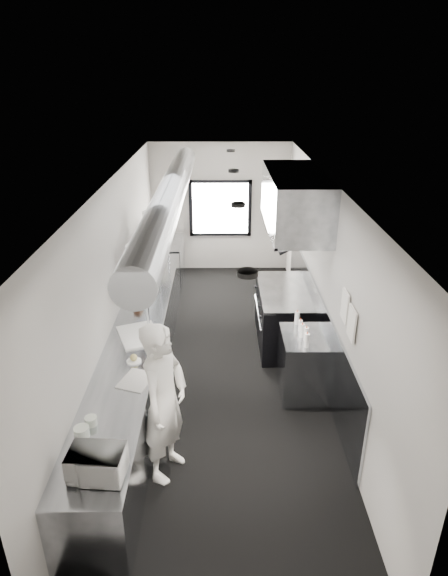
{
  "coord_description": "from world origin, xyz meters",
  "views": [
    {
      "loc": [
        -0.0,
        -6.3,
        4.14
      ],
      "look_at": [
        0.05,
        -0.2,
        1.39
      ],
      "focal_mm": 30.1,
      "sensor_mm": 36.0,
      "label": 1
    }
  ],
  "objects_px": {
    "deli_tub_b": "(91,421)",
    "prep_counter": "(139,357)",
    "exhaust_hood": "(295,201)",
    "line_cook": "(164,402)",
    "deli_tub_a": "(82,432)",
    "squeeze_bottle_d": "(300,326)",
    "microwave": "(97,464)",
    "plate_stack_c": "(144,236)",
    "squeeze_bottle_e": "(297,318)",
    "plate_stack_d": "(151,223)",
    "squeeze_bottle_b": "(306,334)",
    "far_work_table": "(166,262)",
    "small_plate": "(134,361)",
    "plate_stack_b": "(141,245)",
    "range": "(284,316)",
    "squeeze_bottle_a": "(307,340)",
    "plate_stack_a": "(135,255)",
    "squeeze_bottle_c": "(302,331)",
    "knife_block": "(137,295)",
    "pass_shelf": "(146,249)",
    "cutting_board": "(139,335)",
    "bottle_station": "(304,365)"
  },
  "relations": [
    {
      "from": "deli_tub_b",
      "to": "prep_counter",
      "type": "bearing_deg",
      "value": 85.56
    },
    {
      "from": "exhaust_hood",
      "to": "line_cook",
      "type": "xyz_separation_m",
      "value": [
        -1.7,
        -2.84,
        -1.46
      ]
    },
    {
      "from": "deli_tub_a",
      "to": "squeeze_bottle_d",
      "type": "relative_size",
      "value": 0.92
    },
    {
      "from": "prep_counter",
      "to": "microwave",
      "type": "distance_m",
      "value": 2.68
    },
    {
      "from": "plate_stack_c",
      "to": "squeeze_bottle_e",
      "type": "xyz_separation_m",
      "value": [
        2.29,
        -1.44,
        -0.73
      ]
    },
    {
      "from": "plate_stack_d",
      "to": "squeeze_bottle_b",
      "type": "bearing_deg",
      "value": -46.37
    },
    {
      "from": "line_cook",
      "to": "deli_tub_a",
      "type": "bearing_deg",
      "value": 144.47
    },
    {
      "from": "far_work_table",
      "to": "squeeze_bottle_e",
      "type": "bearing_deg",
      "value": -58.09
    },
    {
      "from": "small_plate",
      "to": "plate_stack_c",
      "type": "relative_size",
      "value": 0.59
    },
    {
      "from": "deli_tub_b",
      "to": "small_plate",
      "type": "bearing_deg",
      "value": 78.06
    },
    {
      "from": "deli_tub_a",
      "to": "plate_stack_b",
      "type": "distance_m",
      "value": 3.34
    },
    {
      "from": "exhaust_hood",
      "to": "range",
      "type": "relative_size",
      "value": 1.38
    },
    {
      "from": "squeeze_bottle_a",
      "to": "prep_counter",
      "type": "bearing_deg",
      "value": 168.14
    },
    {
      "from": "plate_stack_a",
      "to": "squeeze_bottle_e",
      "type": "distance_m",
      "value": 2.46
    },
    {
      "from": "squeeze_bottle_d",
      "to": "squeeze_bottle_e",
      "type": "height_order",
      "value": "squeeze_bottle_e"
    },
    {
      "from": "deli_tub_b",
      "to": "squeeze_bottle_e",
      "type": "height_order",
      "value": "squeeze_bottle_e"
    },
    {
      "from": "microwave",
      "to": "squeeze_bottle_c",
      "type": "bearing_deg",
      "value": 52.29
    },
    {
      "from": "knife_block",
      "to": "squeeze_bottle_e",
      "type": "bearing_deg",
      "value": -10.09
    },
    {
      "from": "deli_tub_a",
      "to": "deli_tub_b",
      "type": "height_order",
      "value": "deli_tub_a"
    },
    {
      "from": "pass_shelf",
      "to": "plate_stack_c",
      "type": "distance_m",
      "value": 0.21
    },
    {
      "from": "knife_block",
      "to": "plate_stack_b",
      "type": "xyz_separation_m",
      "value": [
        0.06,
        0.24,
        0.72
      ]
    },
    {
      "from": "squeeze_bottle_e",
      "to": "squeeze_bottle_b",
      "type": "bearing_deg",
      "value": -83.13
    },
    {
      "from": "prep_counter",
      "to": "squeeze_bottle_e",
      "type": "distance_m",
      "value": 2.28
    },
    {
      "from": "far_work_table",
      "to": "cutting_board",
      "type": "relative_size",
      "value": 1.81
    },
    {
      "from": "small_plate",
      "to": "squeeze_bottle_a",
      "type": "xyz_separation_m",
      "value": [
        2.16,
        0.33,
        0.09
      ]
    },
    {
      "from": "plate_stack_b",
      "to": "squeeze_bottle_c",
      "type": "bearing_deg",
      "value": -30.37
    },
    {
      "from": "small_plate",
      "to": "plate_stack_b",
      "type": "height_order",
      "value": "plate_stack_b"
    },
    {
      "from": "bottle_station",
      "to": "deli_tub_b",
      "type": "height_order",
      "value": "deli_tub_b"
    },
    {
      "from": "squeeze_bottle_c",
      "to": "squeeze_bottle_d",
      "type": "height_order",
      "value": "squeeze_bottle_c"
    },
    {
      "from": "prep_counter",
      "to": "squeeze_bottle_e",
      "type": "relative_size",
      "value": 31.49
    },
    {
      "from": "pass_shelf",
      "to": "deli_tub_b",
      "type": "xyz_separation_m",
      "value": [
        -0.11,
        -3.44,
        -0.59
      ]
    },
    {
      "from": "range",
      "to": "plate_stack_a",
      "type": "bearing_deg",
      "value": -167.27
    },
    {
      "from": "microwave",
      "to": "plate_stack_b",
      "type": "distance_m",
      "value": 3.81
    },
    {
      "from": "line_cook",
      "to": "prep_counter",
      "type": "bearing_deg",
      "value": 40.54
    },
    {
      "from": "exhaust_hood",
      "to": "far_work_table",
      "type": "distance_m",
      "value": 3.88
    },
    {
      "from": "cutting_board",
      "to": "prep_counter",
      "type": "bearing_deg",
      "value": 109.39
    },
    {
      "from": "deli_tub_a",
      "to": "squeeze_bottle_c",
      "type": "relative_size",
      "value": 0.79
    },
    {
      "from": "prep_counter",
      "to": "small_plate",
      "type": "relative_size",
      "value": 33.58
    },
    {
      "from": "squeeze_bottle_c",
      "to": "cutting_board",
      "type": "bearing_deg",
      "value": 178.69
    },
    {
      "from": "microwave",
      "to": "squeeze_bottle_e",
      "type": "relative_size",
      "value": 2.33
    },
    {
      "from": "far_work_table",
      "to": "plate_stack_b",
      "type": "height_order",
      "value": "plate_stack_b"
    },
    {
      "from": "microwave",
      "to": "squeeze_bottle_b",
      "type": "xyz_separation_m",
      "value": [
        2.2,
        2.3,
        -0.04
      ]
    },
    {
      "from": "squeeze_bottle_d",
      "to": "far_work_table",
      "type": "bearing_deg",
      "value": 120.74
    },
    {
      "from": "knife_block",
      "to": "squeeze_bottle_a",
      "type": "distance_m",
      "value": 2.74
    },
    {
      "from": "squeeze_bottle_b",
      "to": "squeeze_bottle_a",
      "type": "bearing_deg",
      "value": -96.52
    },
    {
      "from": "deli_tub_b",
      "to": "squeeze_bottle_b",
      "type": "distance_m",
      "value": 2.92
    },
    {
      "from": "plate_stack_a",
      "to": "squeeze_bottle_a",
      "type": "relative_size",
      "value": 1.61
    },
    {
      "from": "squeeze_bottle_a",
      "to": "knife_block",
      "type": "bearing_deg",
      "value": 150.22
    },
    {
      "from": "prep_counter",
      "to": "deli_tub_b",
      "type": "bearing_deg",
      "value": -94.44
    },
    {
      "from": "bottle_station",
      "to": "far_work_table",
      "type": "bearing_deg",
      "value": 120.53
    }
  ]
}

